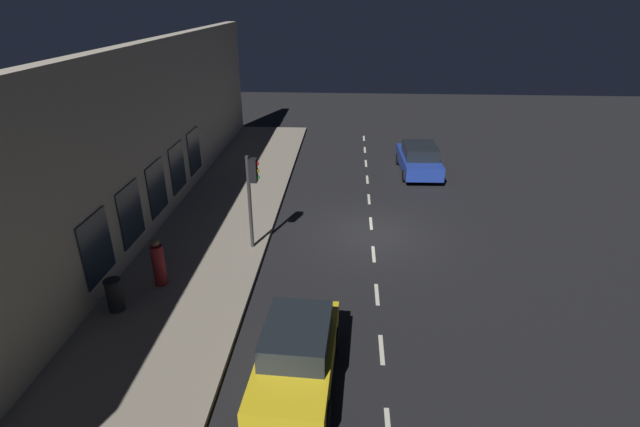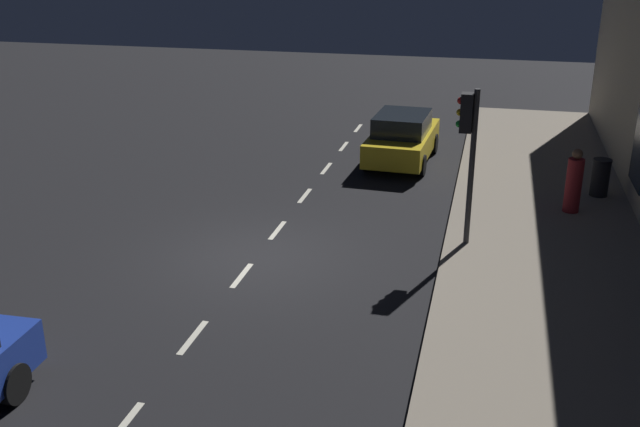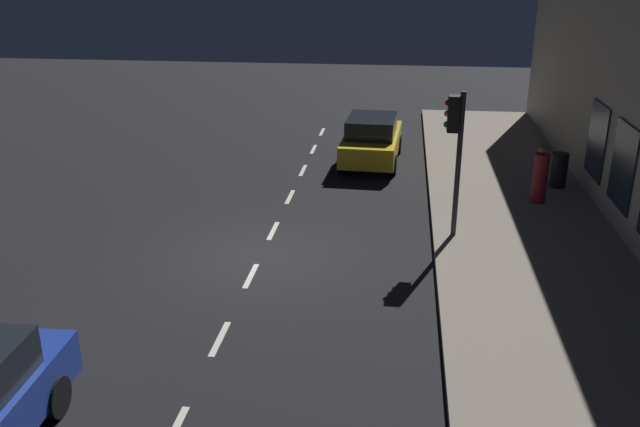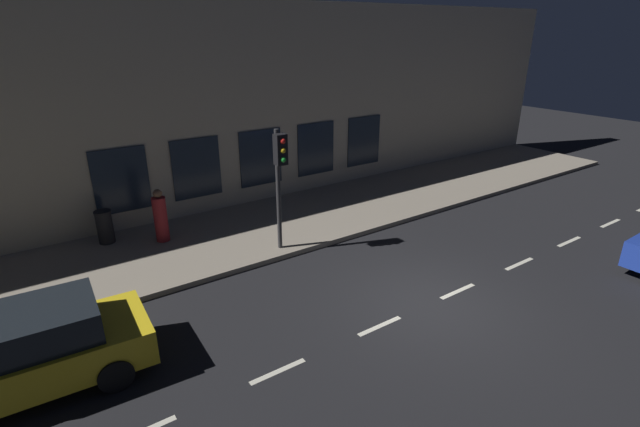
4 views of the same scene
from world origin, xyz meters
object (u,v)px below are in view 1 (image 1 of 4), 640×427
Objects in this scene: traffic_light at (252,184)px; parked_car_1 at (297,354)px; pedestrian_0 at (159,264)px; parked_car_0 at (419,159)px; trash_bin at (115,295)px.

parked_car_1 is at bearing 108.84° from traffic_light.
parked_car_1 is (-2.21, 6.48, -1.84)m from traffic_light.
parked_car_1 is at bearing -62.36° from pedestrian_0.
traffic_light reaches higher than parked_car_0.
traffic_light is at bearing 22.07° from pedestrian_0.
parked_car_0 is 16.14m from parked_car_1.
pedestrian_0 is at bearing -119.53° from trash_bin.
pedestrian_0 is (4.80, -3.80, 0.11)m from parked_car_1.
parked_car_1 is 6.09m from trash_bin.
traffic_light is 5.69m from trash_bin.
parked_car_0 is at bearing 26.24° from pedestrian_0.
parked_car_0 is 15.09m from pedestrian_0.
traffic_light is 0.79× the size of parked_car_0.
pedestrian_0 reaches higher than parked_car_0.
parked_car_0 is 4.42× the size of trash_bin.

